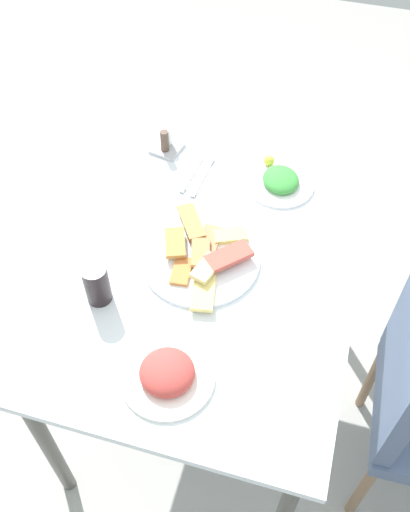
{
  "coord_description": "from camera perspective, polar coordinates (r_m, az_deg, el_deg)",
  "views": [
    {
      "loc": [
        0.94,
        0.26,
        1.99
      ],
      "look_at": [
        -0.0,
        -0.01,
        0.77
      ],
      "focal_mm": 40.77,
      "sensor_mm": 36.0,
      "label": 1
    }
  ],
  "objects": [
    {
      "name": "dining_table",
      "position": [
        1.67,
        0.29,
        -2.72
      ],
      "size": [
        1.06,
        0.81,
        0.74
      ],
      "color": "silver",
      "rests_on": "ground_plane"
    },
    {
      "name": "salad_plate_rice",
      "position": [
        1.4,
        -3.8,
        -11.42
      ],
      "size": [
        0.23,
        0.23,
        0.06
      ],
      "color": "white",
      "rests_on": "dining_table"
    },
    {
      "name": "ground_plane",
      "position": [
        2.22,
        0.22,
        -12.6
      ],
      "size": [
        6.0,
        6.0,
        0.0
      ],
      "primitive_type": "plane",
      "color": "#A4A29D"
    },
    {
      "name": "fork",
      "position": [
        1.83,
        -1.36,
        7.98
      ],
      "size": [
        0.16,
        0.03,
        0.0
      ],
      "primitive_type": "cube",
      "rotation": [
        0.0,
        0.0,
        -0.11
      ],
      "color": "silver",
      "rests_on": "paper_napkin"
    },
    {
      "name": "soda_can",
      "position": [
        1.51,
        -10.57,
        -2.7
      ],
      "size": [
        0.07,
        0.07,
        0.12
      ],
      "primitive_type": "cylinder",
      "rotation": [
        0.0,
        0.0,
        3.06
      ],
      "color": "black",
      "rests_on": "dining_table"
    },
    {
      "name": "paper_napkin",
      "position": [
        1.83,
        -0.81,
        7.78
      ],
      "size": [
        0.17,
        0.17,
        0.0
      ],
      "primitive_type": "cube",
      "rotation": [
        0.0,
        0.0,
        -0.36
      ],
      "color": "white",
      "rests_on": "dining_table"
    },
    {
      "name": "condiment_caddy",
      "position": [
        1.91,
        -3.8,
        10.94
      ],
      "size": [
        0.11,
        0.11,
        0.09
      ],
      "color": "#B2B2B7",
      "rests_on": "dining_table"
    },
    {
      "name": "salad_plate_greens",
      "position": [
        1.81,
        7.39,
        7.34
      ],
      "size": [
        0.21,
        0.21,
        0.04
      ],
      "color": "white",
      "rests_on": "dining_table"
    },
    {
      "name": "pide_platter",
      "position": [
        1.6,
        -0.3,
        -0.07
      ],
      "size": [
        0.35,
        0.33,
        0.05
      ],
      "color": "white",
      "rests_on": "dining_table"
    },
    {
      "name": "spoon",
      "position": [
        1.82,
        -0.26,
        7.77
      ],
      "size": [
        0.18,
        0.03,
        0.0
      ],
      "primitive_type": "cube",
      "rotation": [
        0.0,
        0.0,
        -0.07
      ],
      "color": "silver",
      "rests_on": "paper_napkin"
    }
  ]
}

